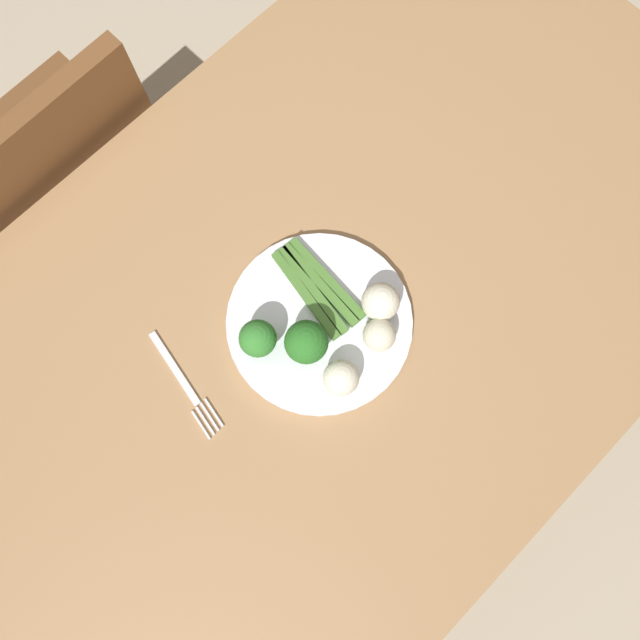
# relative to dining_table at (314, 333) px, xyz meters

# --- Properties ---
(ground_plane) EXTENTS (6.00, 6.00, 0.02)m
(ground_plane) POSITION_rel_dining_table_xyz_m (0.00, 0.00, -0.66)
(ground_plane) COLOR #B7A88E
(dining_table) EXTENTS (1.43, 0.82, 0.76)m
(dining_table) POSITION_rel_dining_table_xyz_m (0.00, 0.00, 0.00)
(dining_table) COLOR #9E754C
(dining_table) RESTS_ON ground_plane
(chair) EXTENTS (0.41, 0.41, 0.87)m
(chair) POSITION_rel_dining_table_xyz_m (0.13, -0.54, -0.15)
(chair) COLOR brown
(chair) RESTS_ON ground_plane
(plate) EXTENTS (0.26, 0.26, 0.01)m
(plate) POSITION_rel_dining_table_xyz_m (-0.00, 0.01, 0.11)
(plate) COLOR white
(plate) RESTS_ON dining_table
(asparagus_bundle) EXTENTS (0.07, 0.15, 0.01)m
(asparagus_bundle) POSITION_rel_dining_table_xyz_m (-0.03, -0.02, 0.13)
(asparagus_bundle) COLOR #47752D
(asparagus_bundle) RESTS_ON plate
(broccoli_outer_edge) EXTENTS (0.05, 0.05, 0.06)m
(broccoli_outer_edge) POSITION_rel_dining_table_xyz_m (0.08, -0.02, 0.16)
(broccoli_outer_edge) COLOR #609E3D
(broccoli_outer_edge) RESTS_ON plate
(broccoli_back_right) EXTENTS (0.06, 0.06, 0.07)m
(broccoli_back_right) POSITION_rel_dining_table_xyz_m (0.04, 0.03, 0.16)
(broccoli_back_right) COLOR #568E33
(broccoli_back_right) RESTS_ON plate
(cauliflower_edge) EXTENTS (0.04, 0.04, 0.04)m
(cauliflower_edge) POSITION_rel_dining_table_xyz_m (-0.04, 0.09, 0.14)
(cauliflower_edge) COLOR beige
(cauliflower_edge) RESTS_ON plate
(cauliflower_mid) EXTENTS (0.05, 0.05, 0.05)m
(cauliflower_mid) POSITION_rel_dining_table_xyz_m (0.04, 0.09, 0.15)
(cauliflower_mid) COLOR silver
(cauliflower_mid) RESTS_ON plate
(cauliflower_front_left) EXTENTS (0.05, 0.05, 0.05)m
(cauliflower_front_left) POSITION_rel_dining_table_xyz_m (-0.07, 0.05, 0.15)
(cauliflower_front_left) COLOR silver
(cauliflower_front_left) RESTS_ON plate
(fork) EXTENTS (0.05, 0.17, 0.00)m
(fork) POSITION_rel_dining_table_xyz_m (0.19, -0.06, 0.11)
(fork) COLOR silver
(fork) RESTS_ON dining_table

